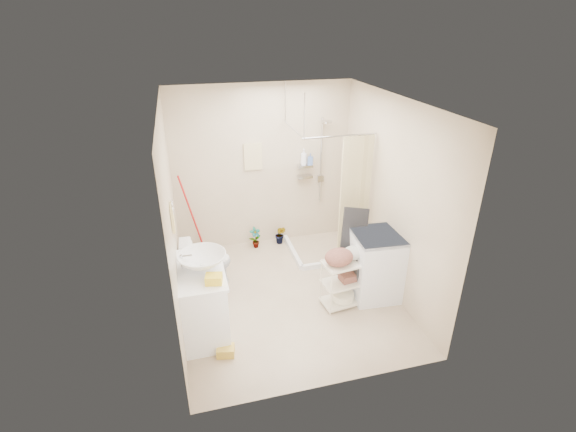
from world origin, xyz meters
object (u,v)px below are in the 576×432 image
vanity (202,300)px  washing_machine (376,265)px  laundry_rack (344,279)px  toilet (206,262)px

vanity → washing_machine: (2.30, 0.16, 0.02)m
washing_machine → laundry_rack: washing_machine is taller
vanity → washing_machine: washing_machine is taller
vanity → washing_machine: 2.31m
toilet → washing_machine: washing_machine is taller
vanity → laundry_rack: (1.81, 0.05, -0.05)m
vanity → toilet: (0.12, 1.00, -0.09)m
laundry_rack → washing_machine: bearing=4.8°
washing_machine → laundry_rack: (-0.49, -0.11, -0.07)m
vanity → laundry_rack: bearing=1.5°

